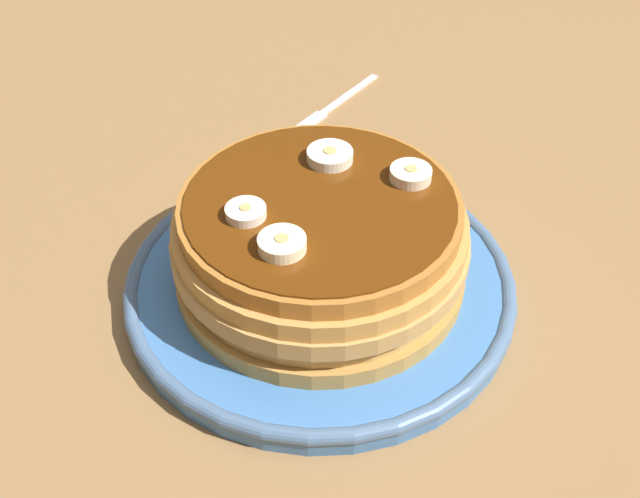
% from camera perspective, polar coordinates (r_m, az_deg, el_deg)
% --- Properties ---
extents(ground_plane, '(1.40, 1.40, 0.03)m').
position_cam_1_polar(ground_plane, '(0.55, 0.00, -4.40)').
color(ground_plane, olive).
extents(plate, '(0.28, 0.28, 0.02)m').
position_cam_1_polar(plate, '(0.54, 0.00, -2.52)').
color(plate, '#3F72B2').
rests_on(plate, ground_plane).
extents(pancake_stack, '(0.21, 0.21, 0.07)m').
position_cam_1_polar(pancake_stack, '(0.51, -0.26, 0.74)').
color(pancake_stack, '#B8853F').
rests_on(pancake_stack, plate).
extents(banana_slice_0, '(0.03, 0.03, 0.01)m').
position_cam_1_polar(banana_slice_0, '(0.52, 0.77, 7.17)').
color(banana_slice_0, '#EDE1C6').
rests_on(banana_slice_0, pancake_stack).
extents(banana_slice_1, '(0.03, 0.03, 0.01)m').
position_cam_1_polar(banana_slice_1, '(0.51, 7.03, 5.71)').
color(banana_slice_1, '#FAE3BA').
rests_on(banana_slice_1, pancake_stack).
extents(banana_slice_2, '(0.03, 0.03, 0.01)m').
position_cam_1_polar(banana_slice_2, '(0.47, -5.77, 2.81)').
color(banana_slice_2, '#F1E1C6').
rests_on(banana_slice_2, pancake_stack).
extents(banana_slice_3, '(0.03, 0.03, 0.01)m').
position_cam_1_polar(banana_slice_3, '(0.45, -2.74, 0.27)').
color(banana_slice_3, '#F9EBB8').
rests_on(banana_slice_3, pancake_stack).
extents(fork, '(0.13, 0.03, 0.01)m').
position_cam_1_polar(fork, '(0.75, 1.16, 11.21)').
color(fork, silver).
rests_on(fork, ground_plane).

